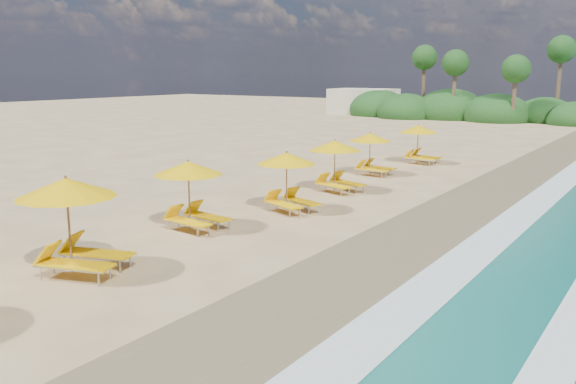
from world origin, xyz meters
TOP-DOWN VIEW (x-y plane):
  - ground at (0.00, 0.00)m, footprint 160.00×160.00m
  - wet_sand at (4.00, 0.00)m, footprint 4.00×160.00m
  - surf_foam at (6.70, 0.00)m, footprint 4.00×160.00m
  - station_2 at (-1.98, -6.13)m, footprint 3.06×3.00m
  - station_3 at (-2.54, -1.49)m, footprint 2.46×2.30m
  - station_4 at (-1.41, 2.17)m, footprint 2.70×2.65m
  - station_5 at (-1.75, 6.13)m, footprint 2.67×2.59m
  - station_6 at (-2.35, 10.55)m, footprint 2.26×2.10m
  - station_7 at (-1.86, 15.22)m, footprint 2.34×2.19m
  - treeline at (-9.94, 45.51)m, footprint 25.80×8.80m
  - beach_building at (-22.00, 48.00)m, footprint 7.00×5.00m

SIDE VIEW (x-z plane):
  - ground at x=0.00m, z-range 0.00..0.00m
  - wet_sand at x=4.00m, z-range 0.00..0.01m
  - surf_foam at x=6.70m, z-range 0.02..0.03m
  - treeline at x=-9.94m, z-range -3.87..5.86m
  - station_6 at x=-2.35m, z-range 0.12..2.14m
  - station_7 at x=-1.86m, z-range 0.12..2.20m
  - station_4 at x=-1.41m, z-range 0.13..2.23m
  - station_5 at x=-1.75m, z-range 0.13..2.25m
  - station_3 at x=-2.54m, z-range 0.13..2.29m
  - station_2 at x=-1.98m, z-range 0.14..2.54m
  - beach_building at x=-22.00m, z-range 0.00..2.80m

